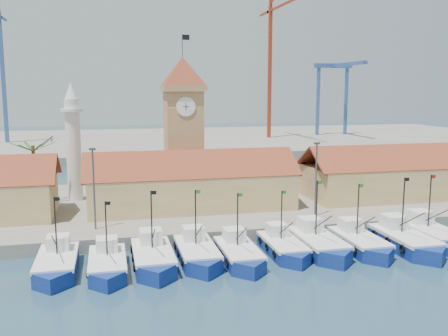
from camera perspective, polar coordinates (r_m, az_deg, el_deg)
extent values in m
plane|color=#1F4053|center=(47.44, 0.26, -11.71)|extent=(400.00, 400.00, 0.00)
cube|color=gray|center=(69.82, -4.31, -4.32)|extent=(140.00, 32.00, 1.50)
cube|color=gray|center=(154.34, -9.24, 2.96)|extent=(240.00, 80.00, 2.00)
cube|color=navy|center=(49.62, -18.53, -10.64)|extent=(3.50, 7.92, 1.80)
cube|color=navy|center=(45.92, -18.98, -12.27)|extent=(3.50, 3.50, 1.80)
cube|color=silver|center=(49.33, -18.58, -9.65)|extent=(3.57, 8.14, 0.35)
cube|color=silver|center=(50.98, -18.42, -8.10)|extent=(2.10, 2.20, 1.40)
cylinder|color=black|center=(49.02, -18.69, -6.36)|extent=(0.14, 0.14, 5.60)
cube|color=black|center=(48.39, -18.55, -3.38)|extent=(0.50, 0.02, 0.35)
cube|color=navy|center=(48.30, -13.17, -10.98)|extent=(3.31, 7.48, 1.70)
cube|color=navy|center=(44.79, -13.16, -12.59)|extent=(3.31, 3.31, 1.70)
cube|color=silver|center=(48.02, -13.20, -10.03)|extent=(3.37, 7.69, 0.33)
cube|color=silver|center=(49.56, -13.24, -8.50)|extent=(1.98, 2.08, 1.32)
cylinder|color=black|center=(47.69, -13.32, -6.83)|extent=(0.13, 0.13, 5.29)
cube|color=black|center=(47.09, -13.14, -3.94)|extent=(0.47, 0.02, 0.33)
cube|color=navy|center=(49.13, -8.12, -10.43)|extent=(3.63, 8.22, 1.87)
cube|color=navy|center=(45.28, -7.65, -12.12)|extent=(3.63, 3.63, 1.87)
cube|color=silver|center=(48.83, -8.14, -9.39)|extent=(3.70, 8.45, 0.36)
cube|color=silver|center=(50.53, -8.37, -7.78)|extent=(2.18, 2.28, 1.45)
cylinder|color=black|center=(48.50, -8.28, -5.94)|extent=(0.15, 0.15, 5.81)
cube|color=black|center=(47.90, -8.04, -2.81)|extent=(0.52, 0.02, 0.36)
cube|color=navy|center=(50.09, -3.13, -9.98)|extent=(3.53, 7.98, 1.81)
cube|color=navy|center=(46.39, -2.25, -11.55)|extent=(3.53, 3.53, 1.81)
cube|color=silver|center=(49.80, -3.14, -9.00)|extent=(3.60, 8.20, 0.35)
cube|color=silver|center=(51.44, -3.53, -7.47)|extent=(2.12, 2.22, 1.41)
cylinder|color=black|center=(49.49, -3.27, -5.71)|extent=(0.14, 0.14, 5.64)
cube|color=#197226|center=(48.93, -3.00, -2.73)|extent=(0.50, 0.02, 0.35)
cube|color=navy|center=(49.88, 1.69, -10.08)|extent=(3.38, 7.65, 1.74)
cube|color=navy|center=(46.40, 2.92, -11.57)|extent=(3.38, 3.38, 1.74)
cube|color=silver|center=(49.60, 1.69, -9.13)|extent=(3.45, 7.86, 0.34)
cube|color=silver|center=(51.14, 1.14, -7.66)|extent=(2.03, 2.13, 1.35)
cylinder|color=black|center=(49.28, 1.56, -5.97)|extent=(0.14, 0.14, 5.41)
cube|color=#197226|center=(48.75, 1.85, -3.10)|extent=(0.48, 0.02, 0.34)
cube|color=navy|center=(52.37, 6.70, -9.22)|extent=(3.28, 7.42, 1.69)
cube|color=navy|center=(49.09, 8.19, -10.50)|extent=(3.28, 3.28, 1.69)
cube|color=silver|center=(52.12, 6.72, -8.34)|extent=(3.34, 7.63, 0.33)
cube|color=silver|center=(53.58, 6.06, -7.01)|extent=(1.97, 2.06, 1.31)
cylinder|color=black|center=(51.83, 6.60, -5.42)|extent=(0.13, 0.13, 5.25)
cube|color=#197226|center=(51.36, 6.89, -2.77)|extent=(0.47, 0.02, 0.33)
cube|color=navy|center=(53.61, 10.64, -8.81)|extent=(3.73, 8.44, 1.92)
cube|color=navy|center=(49.98, 12.61, -10.20)|extent=(3.73, 3.73, 1.92)
cube|color=silver|center=(53.33, 10.67, -7.83)|extent=(3.80, 8.67, 0.37)
cube|color=silver|center=(54.95, 9.80, -6.38)|extent=(2.24, 2.34, 1.49)
cylinder|color=black|center=(53.03, 10.53, -4.58)|extent=(0.15, 0.15, 5.97)
cube|color=#197226|center=(52.56, 10.88, -1.62)|extent=(0.53, 0.02, 0.37)
cube|color=navy|center=(55.09, 15.15, -8.52)|extent=(3.50, 7.92, 1.80)
cube|color=navy|center=(51.82, 17.24, -9.73)|extent=(3.50, 3.50, 1.80)
cube|color=silver|center=(54.83, 15.19, -7.62)|extent=(3.57, 8.14, 0.35)
cube|color=silver|center=(56.30, 14.26, -6.31)|extent=(2.10, 2.20, 1.40)
cylinder|color=black|center=(54.54, 15.06, -4.66)|extent=(0.14, 0.14, 5.60)
cube|color=#197226|center=(54.12, 15.40, -1.96)|extent=(0.50, 0.02, 0.35)
cube|color=navy|center=(56.92, 19.89, -8.14)|extent=(3.80, 8.60, 1.96)
cube|color=navy|center=(53.55, 22.41, -9.36)|extent=(3.80, 3.80, 1.96)
cube|color=silver|center=(56.65, 19.94, -7.19)|extent=(3.88, 8.84, 0.38)
cube|color=silver|center=(58.16, 18.83, -5.83)|extent=(2.28, 2.39, 1.52)
cylinder|color=black|center=(56.35, 19.80, -4.08)|extent=(0.15, 0.15, 6.08)
cube|color=black|center=(55.95, 20.19, -1.23)|extent=(0.54, 0.02, 0.38)
cube|color=navy|center=(60.24, 22.52, -7.36)|extent=(3.76, 8.50, 1.93)
cube|color=silver|center=(59.99, 22.57, -6.47)|extent=(3.83, 8.74, 0.38)
cube|color=silver|center=(61.45, 21.47, -5.22)|extent=(2.25, 2.36, 1.50)
cylinder|color=black|center=(59.72, 22.45, -3.56)|extent=(0.15, 0.15, 6.01)
cube|color=#A5140F|center=(59.37, 22.82, -0.91)|extent=(0.54, 0.02, 0.38)
cube|color=#D9B377|center=(65.32, -3.80, -2.55)|extent=(26.00, 10.00, 4.50)
cube|color=brown|center=(62.24, -3.47, 0.39)|extent=(27.04, 5.13, 3.21)
cube|color=brown|center=(67.12, -4.18, 1.00)|extent=(27.04, 5.13, 3.21)
cube|color=#D9B377|center=(77.13, 20.37, -1.32)|extent=(30.00, 10.00, 4.50)
cube|color=brown|center=(74.54, 21.57, 1.19)|extent=(31.20, 5.13, 3.21)
cube|color=brown|center=(78.66, 19.52, 1.68)|extent=(31.20, 5.13, 3.21)
cube|color=tan|center=(70.37, -4.64, 2.60)|extent=(5.00, 5.00, 15.00)
cube|color=tan|center=(69.95, -4.73, 9.04)|extent=(5.80, 5.80, 0.80)
pyramid|color=brown|center=(69.99, -4.75, 10.92)|extent=(5.80, 5.80, 4.00)
cylinder|color=white|center=(67.46, -4.38, 7.01)|extent=(2.60, 0.15, 2.60)
cube|color=black|center=(67.38, -4.37, 7.01)|extent=(0.08, 0.02, 1.00)
cube|color=black|center=(67.38, -4.37, 7.01)|extent=(0.80, 0.02, 0.08)
cylinder|color=#3F3F44|center=(70.20, -4.79, 13.78)|extent=(0.10, 0.10, 3.00)
cube|color=black|center=(70.38, -4.38, 14.67)|extent=(1.00, 0.03, 0.70)
cylinder|color=silver|center=(71.82, -16.81, 1.97)|extent=(2.00, 2.00, 14.00)
cylinder|color=silver|center=(71.40, -17.01, 6.35)|extent=(3.00, 3.00, 0.40)
cone|color=silver|center=(71.34, -17.10, 8.44)|extent=(1.80, 1.80, 2.40)
cylinder|color=brown|center=(70.76, -20.84, -0.79)|extent=(0.44, 0.44, 8.00)
cube|color=#295F20|center=(70.08, -19.88, 2.31)|extent=(2.80, 0.35, 1.18)
cube|color=#295F20|center=(71.36, -20.32, 2.40)|extent=(1.71, 2.60, 1.18)
cube|color=#295F20|center=(71.55, -21.43, 2.35)|extent=(1.71, 2.60, 1.18)
cube|color=#295F20|center=(70.47, -22.14, 2.22)|extent=(2.80, 0.35, 1.18)
cube|color=#295F20|center=(69.17, -21.72, 2.13)|extent=(1.71, 2.60, 1.18)
cube|color=#295F20|center=(68.97, -20.57, 2.18)|extent=(1.71, 2.60, 1.18)
cylinder|color=#3F3F44|center=(56.25, -14.64, -2.36)|extent=(0.20, 0.20, 9.00)
cube|color=#3F3F44|center=(55.58, -14.81, 2.10)|extent=(0.70, 0.25, 0.25)
cylinder|color=#3F3F44|center=(61.24, 10.47, -1.31)|extent=(0.20, 0.20, 9.00)
cube|color=#3F3F44|center=(60.62, 10.58, 2.79)|extent=(0.70, 0.25, 0.25)
cube|color=#315296|center=(153.78, -23.92, 9.35)|extent=(1.00, 1.00, 35.78)
cube|color=#315296|center=(159.93, -23.98, 15.38)|extent=(0.60, 10.00, 0.60)
cube|color=maroon|center=(156.14, 5.24, 10.69)|extent=(1.00, 1.00, 39.28)
cube|color=maroon|center=(147.63, 6.75, 18.05)|extent=(0.60, 27.27, 0.60)
cube|color=maroon|center=(162.53, 4.76, 17.23)|extent=(0.60, 10.00, 0.60)
cube|color=#315296|center=(167.35, 10.68, 7.50)|extent=(0.90, 0.90, 22.00)
cube|color=#315296|center=(171.62, 13.77, 7.43)|extent=(0.90, 0.90, 22.00)
cube|color=#315296|center=(169.56, 12.37, 11.35)|extent=(13.00, 1.40, 1.40)
cube|color=#315296|center=(160.59, 13.93, 11.45)|extent=(1.40, 22.00, 1.00)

